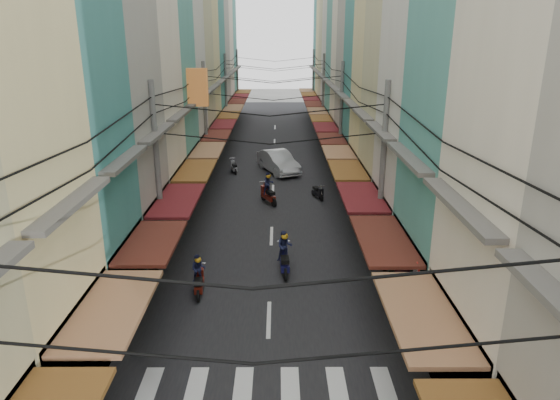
{
  "coord_description": "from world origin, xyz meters",
  "views": [
    {
      "loc": [
        0.35,
        -18.0,
        9.96
      ],
      "look_at": [
        0.44,
        4.78,
        2.38
      ],
      "focal_mm": 32.0,
      "sensor_mm": 36.0,
      "label": 1
    }
  ],
  "objects_px": {
    "traffic_sign": "(415,285)",
    "bicycle": "(441,335)",
    "white_car": "(278,172)",
    "market_umbrella": "(425,268)"
  },
  "relations": [
    {
      "from": "bicycle",
      "to": "traffic_sign",
      "type": "xyz_separation_m",
      "value": [
        -1.26,
        -0.6,
        2.26
      ]
    },
    {
      "from": "bicycle",
      "to": "market_umbrella",
      "type": "xyz_separation_m",
      "value": [
        -0.48,
        1.03,
        2.06
      ]
    },
    {
      "from": "market_umbrella",
      "to": "traffic_sign",
      "type": "distance_m",
      "value": 1.82
    },
    {
      "from": "market_umbrella",
      "to": "traffic_sign",
      "type": "bearing_deg",
      "value": -115.52
    },
    {
      "from": "white_car",
      "to": "market_umbrella",
      "type": "bearing_deg",
      "value": -98.79
    },
    {
      "from": "market_umbrella",
      "to": "traffic_sign",
      "type": "height_order",
      "value": "traffic_sign"
    },
    {
      "from": "bicycle",
      "to": "market_umbrella",
      "type": "height_order",
      "value": "market_umbrella"
    },
    {
      "from": "traffic_sign",
      "to": "white_car",
      "type": "bearing_deg",
      "value": 101.2
    },
    {
      "from": "traffic_sign",
      "to": "bicycle",
      "type": "bearing_deg",
      "value": 25.37
    },
    {
      "from": "bicycle",
      "to": "market_umbrella",
      "type": "relative_size",
      "value": 0.73
    }
  ]
}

